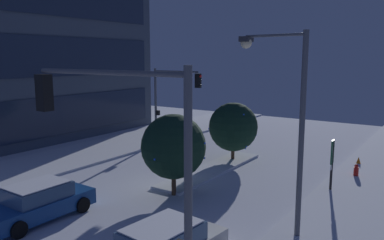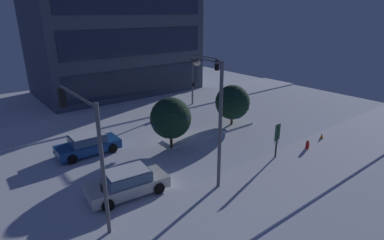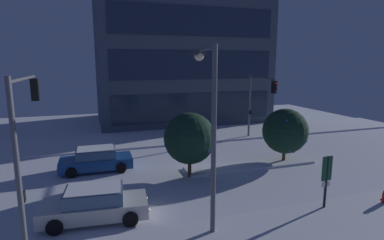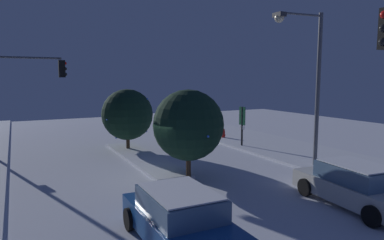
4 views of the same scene
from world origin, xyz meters
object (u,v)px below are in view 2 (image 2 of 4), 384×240
(street_lamp_arched, at_px, (213,106))
(construction_cone, at_px, (322,137))
(car_near, at_px, (128,183))
(decorated_tree_median, at_px, (171,118))
(car_far, at_px, (88,144))
(parking_info_sign, at_px, (277,137))
(traffic_light_corner_near_left, at_px, (84,135))
(decorated_tree_left_of_median, at_px, (232,102))
(traffic_light_corner_far_right, at_px, (202,72))
(fire_hydrant, at_px, (307,146))

(street_lamp_arched, distance_m, construction_cone, 12.43)
(car_near, bearing_deg, decorated_tree_median, 39.26)
(car_far, distance_m, construction_cone, 18.34)
(parking_info_sign, distance_m, decorated_tree_median, 7.76)
(car_far, distance_m, decorated_tree_median, 6.33)
(traffic_light_corner_near_left, bearing_deg, decorated_tree_left_of_median, -71.60)
(street_lamp_arched, distance_m, decorated_tree_median, 6.36)
(traffic_light_corner_far_right, xyz_separation_m, parking_info_sign, (-3.69, -12.48, -2.31))
(decorated_tree_left_of_median, bearing_deg, street_lamp_arched, -142.03)
(street_lamp_arched, bearing_deg, construction_cone, -87.23)
(traffic_light_corner_near_left, height_order, decorated_tree_left_of_median, traffic_light_corner_near_left)
(decorated_tree_left_of_median, xyz_separation_m, construction_cone, (3.38, -6.91, -1.95))
(traffic_light_corner_far_right, distance_m, street_lamp_arched, 15.35)
(construction_cone, bearing_deg, car_near, 170.89)
(traffic_light_corner_far_right, height_order, parking_info_sign, traffic_light_corner_far_right)
(parking_info_sign, bearing_deg, decorated_tree_median, 33.89)
(traffic_light_corner_far_right, bearing_deg, parking_info_sign, -16.47)
(traffic_light_corner_near_left, xyz_separation_m, fire_hydrant, (15.63, -2.34, -4.06))
(construction_cone, bearing_deg, traffic_light_corner_far_right, 99.54)
(traffic_light_corner_far_right, height_order, construction_cone, traffic_light_corner_far_right)
(traffic_light_corner_near_left, xyz_separation_m, parking_info_sign, (12.53, -1.78, -2.78))
(traffic_light_corner_near_left, distance_m, decorated_tree_median, 9.22)
(car_near, distance_m, car_far, 6.66)
(traffic_light_corner_near_left, distance_m, fire_hydrant, 16.32)
(car_far, bearing_deg, traffic_light_corner_far_right, -165.42)
(street_lamp_arched, height_order, decorated_tree_left_of_median, street_lamp_arched)
(traffic_light_corner_near_left, xyz_separation_m, decorated_tree_median, (7.86, 4.37, -2.03))
(parking_info_sign, height_order, construction_cone, parking_info_sign)
(traffic_light_corner_near_left, relative_size, street_lamp_arched, 0.86)
(fire_hydrant, bearing_deg, car_far, 143.72)
(car_near, height_order, construction_cone, car_near)
(car_near, bearing_deg, parking_info_sign, -7.86)
(traffic_light_corner_near_left, bearing_deg, decorated_tree_median, -60.90)
(traffic_light_corner_far_right, distance_m, construction_cone, 13.33)
(car_far, distance_m, parking_info_sign, 13.56)
(construction_cone, bearing_deg, street_lamp_arched, 177.29)
(fire_hydrant, bearing_deg, traffic_light_corner_far_right, 87.42)
(decorated_tree_left_of_median, bearing_deg, car_far, 169.44)
(decorated_tree_median, xyz_separation_m, decorated_tree_left_of_median, (7.11, 0.60, -0.18))
(car_near, xyz_separation_m, construction_cone, (16.05, -2.57, -0.44))
(car_near, relative_size, traffic_light_corner_far_right, 0.83)
(traffic_light_corner_near_left, relative_size, parking_info_sign, 2.45)
(fire_hydrant, distance_m, parking_info_sign, 3.40)
(traffic_light_corner_near_left, height_order, street_lamp_arched, street_lamp_arched)
(street_lamp_arched, height_order, parking_info_sign, street_lamp_arched)
(traffic_light_corner_far_right, height_order, decorated_tree_median, traffic_light_corner_far_right)
(fire_hydrant, height_order, decorated_tree_median, decorated_tree_median)
(traffic_light_corner_near_left, distance_m, decorated_tree_left_of_median, 15.93)
(traffic_light_corner_far_right, xyz_separation_m, fire_hydrant, (-0.59, -13.04, -3.59))
(street_lamp_arched, bearing_deg, parking_info_sign, -88.44)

